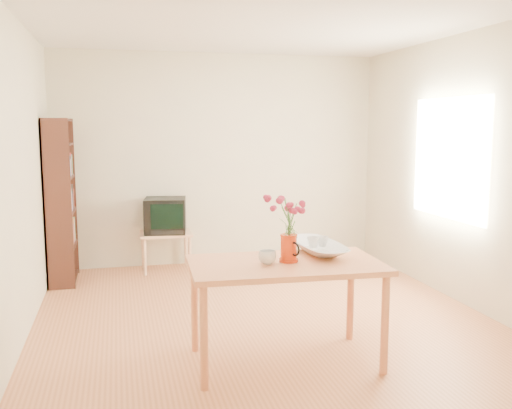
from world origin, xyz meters
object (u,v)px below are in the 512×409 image
object	(u,v)px
table	(285,274)
bowl	(318,224)
television	(165,215)
pitcher	(289,249)
mug	(267,257)

from	to	relation	value
table	bowl	bearing A→B (deg)	39.22
bowl	television	bearing A→B (deg)	109.79
pitcher	television	xyz separation A→B (m)	(-0.65, 2.90, -0.17)
mug	television	bearing A→B (deg)	-90.48
pitcher	television	size ratio (longest dim) A/B	0.39
bowl	pitcher	bearing A→B (deg)	-142.45
mug	bowl	distance (m)	0.58
table	bowl	distance (m)	0.52
pitcher	bowl	distance (m)	0.41
bowl	television	xyz separation A→B (m)	(-0.96, 2.66, -0.30)
pitcher	mug	world-z (taller)	pitcher
table	mug	bearing A→B (deg)	-169.77
television	bowl	bearing A→B (deg)	-61.98
mug	television	world-z (taller)	television
table	television	world-z (taller)	television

